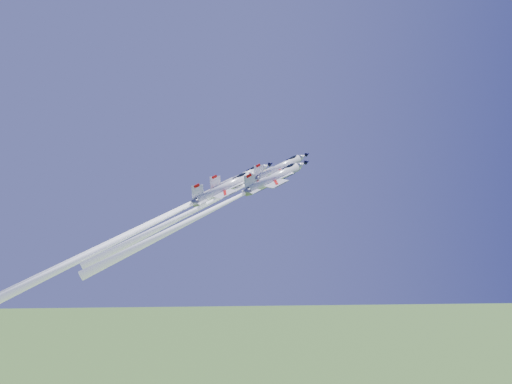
{
  "coord_description": "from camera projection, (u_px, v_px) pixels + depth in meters",
  "views": [
    {
      "loc": [
        -6.32,
        -114.14,
        78.98
      ],
      "look_at": [
        0.0,
        0.0,
        80.06
      ],
      "focal_mm": 40.0,
      "sensor_mm": 36.0,
      "label": 1
    }
  ],
  "objects": [
    {
      "name": "jet_right",
      "position": [
        211.0,
        210.0,
        105.41
      ],
      "size": [
        34.11,
        17.91,
        31.29
      ],
      "rotation": [
        0.44,
        0.11,
        -1.14
      ],
      "color": "silver"
    },
    {
      "name": "jet_left",
      "position": [
        149.0,
        223.0,
        110.45
      ],
      "size": [
        42.13,
        22.01,
        43.4
      ],
      "rotation": [
        0.44,
        0.11,
        -1.14
      ],
      "color": "silver"
    },
    {
      "name": "jet_slot",
      "position": [
        130.0,
        235.0,
        105.28
      ],
      "size": [
        42.58,
        22.26,
        43.13
      ],
      "rotation": [
        0.44,
        0.11,
        -1.14
      ],
      "color": "silver"
    },
    {
      "name": "jet_lead",
      "position": [
        211.0,
        202.0,
        110.39
      ],
      "size": [
        34.78,
        18.2,
        34.47
      ],
      "rotation": [
        0.44,
        0.11,
        -1.14
      ],
      "color": "silver"
    }
  ]
}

